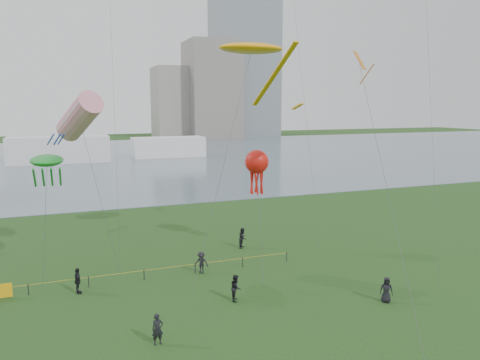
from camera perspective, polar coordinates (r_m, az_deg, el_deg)
name	(u,v)px	position (r m, az deg, el deg)	size (l,w,h in m)	color
lake	(111,158)	(120.85, -15.41, 2.60)	(400.00, 120.00, 0.08)	slate
building_mid	(212,90)	(190.53, -3.44, 10.90)	(20.00, 20.00, 38.00)	slate
building_low	(174,103)	(192.54, -8.00, 9.32)	(16.00, 18.00, 28.00)	gray
pavilion_left	(59,150)	(115.06, -21.19, 3.49)	(22.00, 8.00, 6.00)	silver
pavilion_right	(168,147)	(120.77, -8.73, 4.00)	(18.00, 7.00, 5.00)	white
fence	(57,284)	(36.34, -21.39, -11.71)	(24.07, 0.07, 1.05)	black
spectator_a	(236,288)	(32.40, -0.50, -13.00)	(0.87, 0.68, 1.78)	black
spectator_b	(201,263)	(37.35, -4.74, -10.01)	(1.12, 0.64, 1.74)	black
spectator_c	(78,281)	(35.34, -19.17, -11.53)	(1.09, 0.45, 1.85)	black
spectator_d	(386,290)	(33.60, 17.41, -12.65)	(0.85, 0.55, 1.73)	black
spectator_f	(158,329)	(27.41, -10.01, -17.49)	(0.64, 0.42, 1.76)	black
spectator_g	(243,238)	(43.59, 0.34, -7.06)	(0.91, 0.71, 1.87)	black
kite_stingray	(252,49)	(38.20, 1.42, 15.66)	(9.09, 10.13, 17.92)	#3F3F42
kite_windsock	(79,117)	(37.89, -18.99, 7.31)	(4.74, 5.23, 14.19)	#3F3F42
kite_creature	(47,161)	(36.33, -22.49, 2.17)	(2.28, 4.55, 9.56)	#3F3F42
kite_octopus	(257,163)	(41.69, 2.05, 2.12)	(4.01, 9.46, 9.17)	#3F3F42
kite_delta	(363,73)	(34.49, 14.75, 12.54)	(5.11, 13.70, 16.85)	#3F3F42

